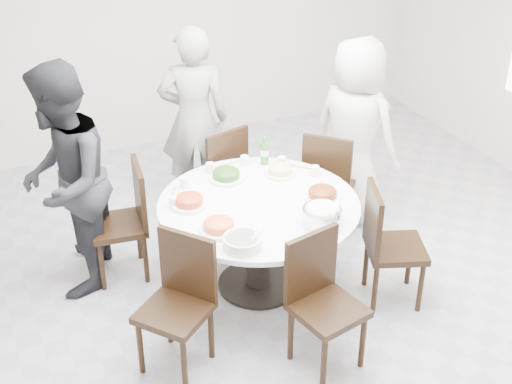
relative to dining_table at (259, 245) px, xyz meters
name	(u,v)px	position (x,y,z in m)	size (l,w,h in m)	color
floor	(285,291)	(0.16, -0.16, -0.38)	(6.00, 6.00, 0.01)	#A1A1A5
wall_back	(156,15)	(0.16, 2.84, 1.02)	(6.00, 0.01, 2.80)	silver
dining_table	(259,245)	(0.00, 0.00, 0.00)	(1.50, 1.50, 0.75)	white
chair_ne	(331,178)	(0.94, 0.55, 0.10)	(0.42, 0.42, 0.95)	black
chair_n	(215,174)	(0.05, 1.04, 0.10)	(0.42, 0.42, 0.95)	black
chair_nw	(118,223)	(-0.93, 0.60, 0.10)	(0.42, 0.42, 0.95)	black
chair_sw	(174,309)	(-0.87, -0.57, 0.10)	(0.42, 0.42, 0.95)	black
chair_s	(328,307)	(0.05, -0.97, 0.10)	(0.42, 0.42, 0.95)	black
chair_se	(396,246)	(0.86, -0.56, 0.10)	(0.42, 0.42, 0.95)	black
diner_right	(355,131)	(1.21, 0.64, 0.46)	(0.81, 0.53, 1.66)	silver
diner_middle	(194,119)	(0.01, 1.41, 0.48)	(0.62, 0.41, 1.71)	black
diner_left	(64,182)	(-1.28, 0.64, 0.53)	(0.88, 0.68, 1.81)	black
dish_greens	(226,176)	(-0.08, 0.44, 0.41)	(0.27, 0.27, 0.07)	white
dish_pale	(280,171)	(0.34, 0.33, 0.41)	(0.24, 0.24, 0.07)	white
dish_orange	(189,202)	(-0.48, 0.18, 0.41)	(0.27, 0.27, 0.07)	white
dish_redbrown	(322,195)	(0.46, -0.13, 0.41)	(0.27, 0.27, 0.07)	white
dish_tofu	(219,227)	(-0.41, -0.23, 0.41)	(0.27, 0.27, 0.07)	white
rice_bowl	(322,216)	(0.29, -0.44, 0.44)	(0.28, 0.28, 0.12)	silver
soup_bowl	(242,242)	(-0.34, -0.48, 0.42)	(0.26, 0.26, 0.08)	white
beverage_bottle	(265,151)	(0.31, 0.56, 0.49)	(0.07, 0.07, 0.24)	#2E6B2B
tea_cups	(229,161)	(0.03, 0.64, 0.42)	(0.07, 0.07, 0.08)	white
chopsticks	(223,168)	(-0.04, 0.62, 0.38)	(0.24, 0.04, 0.01)	tan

